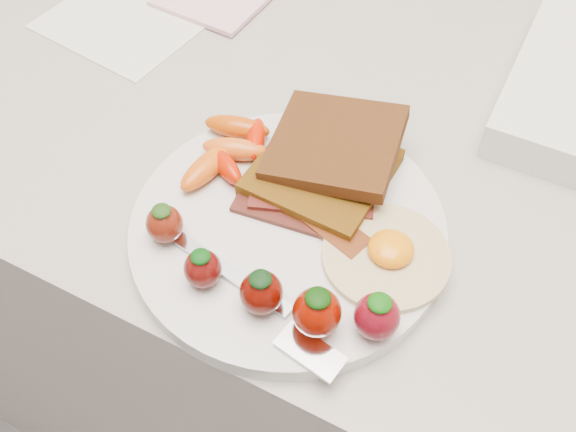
% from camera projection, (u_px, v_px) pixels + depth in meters
% --- Properties ---
extents(counter, '(2.00, 0.60, 0.90)m').
position_uv_depth(counter, '(332.00, 325.00, 1.01)').
color(counter, gray).
rests_on(counter, ground).
extents(plate, '(0.27, 0.27, 0.02)m').
position_uv_depth(plate, '(288.00, 230.00, 0.55)').
color(plate, silver).
rests_on(plate, counter).
extents(toast_lower, '(0.12, 0.12, 0.01)m').
position_uv_depth(toast_lower, '(322.00, 172.00, 0.57)').
color(toast_lower, '#512C06').
rests_on(toast_lower, plate).
extents(toast_upper, '(0.13, 0.13, 0.03)m').
position_uv_depth(toast_upper, '(335.00, 143.00, 0.57)').
color(toast_upper, black).
rests_on(toast_upper, toast_lower).
extents(fried_egg, '(0.12, 0.12, 0.02)m').
position_uv_depth(fried_egg, '(387.00, 254.00, 0.52)').
color(fried_egg, beige).
rests_on(fried_egg, plate).
extents(bacon_strips, '(0.13, 0.07, 0.01)m').
position_uv_depth(bacon_strips, '(306.00, 211.00, 0.55)').
color(bacon_strips, black).
rests_on(bacon_strips, plate).
extents(baby_carrots, '(0.08, 0.11, 0.02)m').
position_uv_depth(baby_carrots, '(231.00, 149.00, 0.58)').
color(baby_carrots, '#E45B15').
rests_on(baby_carrots, plate).
extents(strawberries, '(0.22, 0.05, 0.04)m').
position_uv_depth(strawberries, '(276.00, 287.00, 0.48)').
color(strawberries, '#64180B').
rests_on(strawberries, plate).
extents(fork, '(0.18, 0.07, 0.00)m').
position_uv_depth(fork, '(263.00, 306.00, 0.49)').
color(fork, white).
rests_on(fork, plate).
extents(paper_sheet, '(0.20, 0.25, 0.00)m').
position_uv_depth(paper_sheet, '(148.00, 3.00, 0.77)').
color(paper_sheet, white).
rests_on(paper_sheet, counter).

